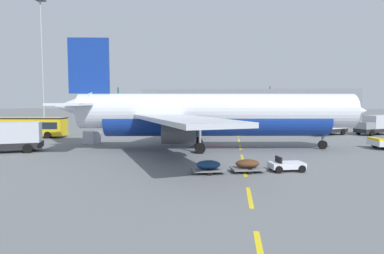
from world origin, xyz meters
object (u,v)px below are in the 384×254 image
airliner_foreground (212,114)px  catering_truck (328,125)px  baggage_train (248,165)px  apron_light_mast_near (42,48)px  ground_power_truck (8,137)px  fuel_service_truck (376,125)px  apron_shuttle_bus (25,126)px  airliner_mid_left (121,108)px  uld_cargo_container (92,137)px

airliner_foreground → catering_truck: size_ratio=4.91×
catering_truck → baggage_train: (-14.17, -29.56, -1.12)m
apron_light_mast_near → ground_power_truck: bearing=-63.8°
fuel_service_truck → apron_light_mast_near: size_ratio=0.27×
airliner_foreground → catering_truck: airliner_foreground is taller
apron_shuttle_bus → catering_truck: bearing=11.3°
airliner_foreground → apron_shuttle_bus: (-28.50, 8.94, -2.20)m
airliner_foreground → baggage_train: 12.40m
fuel_service_truck → baggage_train: fuel_service_truck is taller
catering_truck → airliner_mid_left: bearing=132.7°
airliner_mid_left → apron_light_mast_near: bearing=-89.2°
airliner_foreground → uld_cargo_container: bearing=167.8°
airliner_foreground → uld_cargo_container: airliner_foreground is taller
baggage_train → apron_light_mast_near: size_ratio=0.32×
apron_shuttle_bus → airliner_mid_left: bearing=97.9°
airliner_foreground → ground_power_truck: (-21.11, -4.61, -2.30)m
airliner_mid_left → catering_truck: size_ratio=4.00×
airliner_mid_left → uld_cargo_container: (22.73, -75.36, -2.46)m
airliner_mid_left → ground_power_truck: airliner_mid_left is taller
ground_power_truck → airliner_mid_left: bearing=101.6°
catering_truck → ground_power_truck: same height
apron_shuttle_bus → catering_truck: size_ratio=1.72×
airliner_foreground → fuel_service_truck: (25.40, 19.59, -2.30)m
airliner_foreground → fuel_service_truck: bearing=37.6°
fuel_service_truck → ground_power_truck: same height
baggage_train → apron_light_mast_near: apron_light_mast_near is taller
fuel_service_truck → apron_light_mast_near: apron_light_mast_near is taller
ground_power_truck → apron_shuttle_bus: bearing=118.6°
fuel_service_truck → apron_shuttle_bus: bearing=-168.8°
airliner_foreground → apron_shuttle_bus: size_ratio=2.85×
catering_truck → uld_cargo_container: catering_truck is taller
catering_truck → uld_cargo_container: (-33.08, -14.80, -0.85)m
airliner_foreground → apron_light_mast_near: bearing=142.6°
apron_shuttle_bus → fuel_service_truck: size_ratio=1.69×
airliner_foreground → ground_power_truck: size_ratio=4.72×
baggage_train → uld_cargo_container: size_ratio=4.45×
fuel_service_truck → baggage_train: 38.02m
airliner_foreground → airliner_mid_left: bearing=115.9°
baggage_train → uld_cargo_container: uld_cargo_container is taller
baggage_train → uld_cargo_container: (-18.91, 14.76, 0.28)m
airliner_mid_left → uld_cargo_container: 78.76m
uld_cargo_container → baggage_train: bearing=-38.0°
uld_cargo_container → fuel_service_truck: bearing=21.7°
airliner_foreground → apron_shuttle_bus: bearing=162.6°
baggage_train → apron_light_mast_near: (-40.90, 40.03, 15.98)m
uld_cargo_container → apron_light_mast_near: (-21.99, 25.27, 15.70)m
airliner_mid_left → apron_shuttle_bus: airliner_mid_left is taller
airliner_foreground → baggage_train: (3.43, -11.42, -3.42)m
ground_power_truck → apron_light_mast_near: 39.90m
airliner_foreground → uld_cargo_container: size_ratio=17.84×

